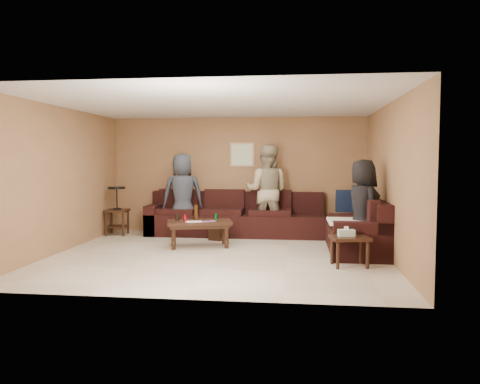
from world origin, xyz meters
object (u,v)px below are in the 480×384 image
(end_table_left, at_px, (117,210))
(person_right, at_px, (363,208))
(sectional_sofa, at_px, (272,224))
(person_left, at_px, (183,195))
(coffee_table, at_px, (199,225))
(waste_bin, at_px, (217,232))
(side_table_right, at_px, (349,240))
(person_middle, at_px, (267,191))

(end_table_left, distance_m, person_right, 5.10)
(sectional_sofa, xyz_separation_m, person_left, (-1.90, 0.39, 0.54))
(coffee_table, bearing_deg, end_table_left, 150.53)
(person_left, relative_size, person_right, 1.08)
(end_table_left, xyz_separation_m, waste_bin, (2.21, -0.37, -0.38))
(side_table_right, bearing_deg, person_middle, 118.31)
(side_table_right, bearing_deg, waste_bin, 139.04)
(coffee_table, height_order, person_right, person_right)
(sectional_sofa, height_order, person_right, person_right)
(sectional_sofa, relative_size, waste_bin, 14.76)
(coffee_table, distance_m, person_left, 1.43)
(side_table_right, relative_size, person_middle, 0.33)
(sectional_sofa, distance_m, person_right, 2.05)
(coffee_table, distance_m, person_middle, 1.83)
(end_table_left, bearing_deg, person_left, 3.43)
(coffee_table, relative_size, side_table_right, 2.04)
(sectional_sofa, xyz_separation_m, side_table_right, (1.25, -2.10, 0.07))
(person_middle, distance_m, person_right, 2.43)
(waste_bin, bearing_deg, person_middle, 30.39)
(coffee_table, xyz_separation_m, person_right, (2.85, -0.42, 0.39))
(end_table_left, bearing_deg, waste_bin, -9.60)
(person_left, bearing_deg, person_right, 137.52)
(person_right, bearing_deg, coffee_table, 60.91)
(side_table_right, distance_m, person_middle, 2.99)
(side_table_right, relative_size, waste_bin, 1.96)
(side_table_right, distance_m, person_left, 4.04)
(waste_bin, xyz_separation_m, person_right, (2.65, -1.18, 0.64))
(sectional_sofa, height_order, coffee_table, sectional_sofa)
(sectional_sofa, relative_size, end_table_left, 4.56)
(person_left, distance_m, person_middle, 1.76)
(waste_bin, relative_size, person_middle, 0.17)
(waste_bin, height_order, person_right, person_right)
(side_table_right, bearing_deg, sectional_sofa, 120.67)
(sectional_sofa, bearing_deg, person_middle, 106.74)
(end_table_left, relative_size, waste_bin, 3.24)
(end_table_left, height_order, person_middle, person_middle)
(side_table_right, height_order, waste_bin, side_table_right)
(side_table_right, height_order, person_middle, person_middle)
(sectional_sofa, height_order, end_table_left, end_table_left)
(person_left, bearing_deg, waste_bin, 133.36)
(person_left, bearing_deg, coffee_table, 99.34)
(person_left, distance_m, person_right, 3.82)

